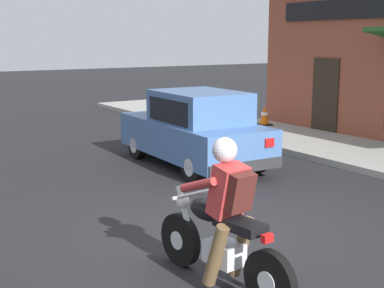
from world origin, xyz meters
TOP-DOWN VIEW (x-y plane):
  - ground_plane at (0.00, 0.00)m, footprint 80.00×80.00m
  - sidewalk_curb at (5.48, 3.00)m, footprint 2.60×22.00m
  - motorcycle_with_rider at (-0.96, -1.27)m, footprint 0.61×2.02m
  - car_hatchback at (1.84, 3.50)m, footprint 1.79×3.84m
  - traffic_cone at (6.02, 6.15)m, footprint 0.36×0.36m

SIDE VIEW (x-z plane):
  - ground_plane at x=0.00m, z-range 0.00..0.00m
  - sidewalk_curb at x=5.48m, z-range 0.00..0.14m
  - traffic_cone at x=6.02m, z-range 0.13..0.73m
  - motorcycle_with_rider at x=-0.96m, z-range -0.13..1.49m
  - car_hatchback at x=1.84m, z-range -0.02..1.55m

